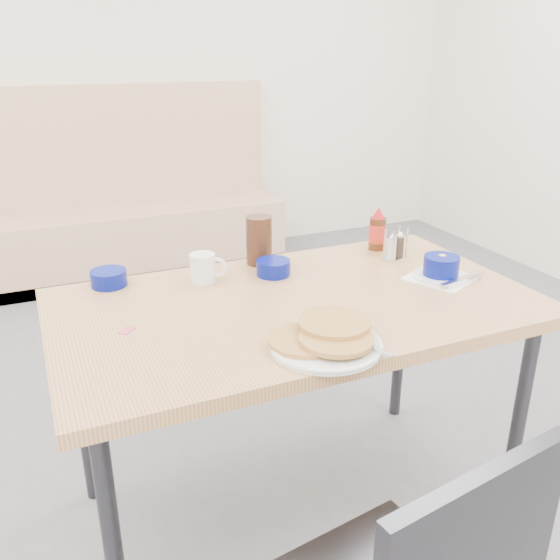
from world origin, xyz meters
name	(u,v)px	position (x,y,z in m)	size (l,w,h in m)	color
ground	(329,558)	(0.00, 0.00, 0.00)	(6.00, 6.00, 0.00)	slate
wall_back	(118,54)	(0.00, 2.97, 1.40)	(5.00, 0.06, 2.80)	white
booth_bench	(138,219)	(0.00, 2.78, 0.35)	(1.90, 0.56, 1.22)	tan
dining_table	(296,320)	(0.00, 0.25, 0.70)	(1.40, 0.80, 0.76)	tan
pancake_plate	(326,339)	(-0.05, -0.04, 0.78)	(0.28, 0.28, 0.05)	white
coffee_mug	(204,268)	(-0.20, 0.50, 0.81)	(0.11, 0.08, 0.09)	white
grits_setting	(441,269)	(0.50, 0.22, 0.79)	(0.26, 0.25, 0.08)	white
creamer_bowl	(109,278)	(-0.49, 0.59, 0.78)	(0.11, 0.11, 0.05)	#050F71
butter_bowl	(273,268)	(0.02, 0.47, 0.78)	(0.11, 0.11, 0.05)	#050F71
amber_tumbler	(259,240)	(0.02, 0.59, 0.84)	(0.09, 0.09, 0.17)	#381D12
condiment_caddy	(396,248)	(0.48, 0.45, 0.80)	(0.10, 0.08, 0.11)	silver
syrup_bottle	(377,231)	(0.47, 0.56, 0.83)	(0.06, 0.06, 0.16)	#47230F
sugar_wrapper	(127,331)	(-0.49, 0.25, 0.76)	(0.04, 0.03, 0.00)	#D2465B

